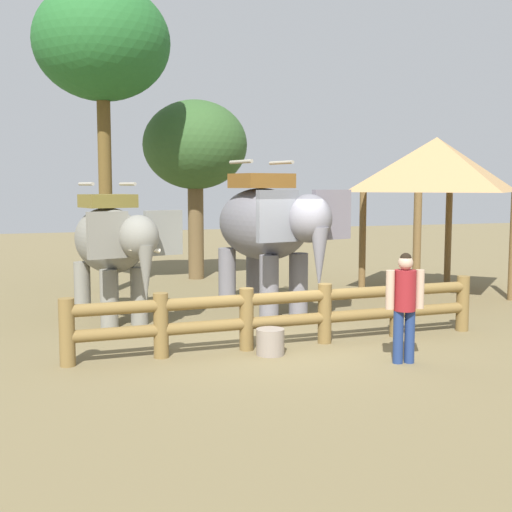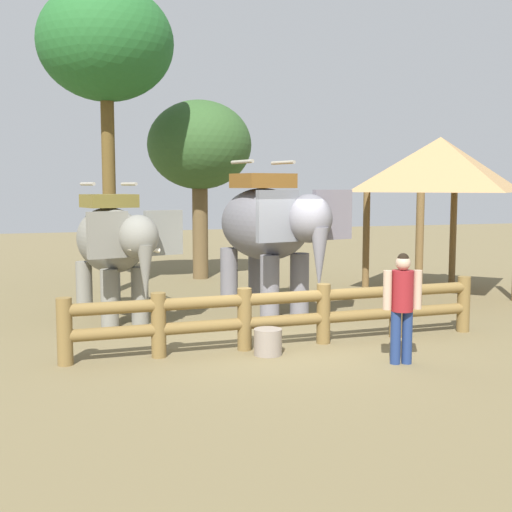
{
  "view_description": "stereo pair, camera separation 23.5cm",
  "coord_description": "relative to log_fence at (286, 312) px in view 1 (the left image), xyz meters",
  "views": [
    {
      "loc": [
        -4.07,
        -10.68,
        2.75
      ],
      "look_at": [
        0.0,
        1.4,
        1.4
      ],
      "focal_mm": 46.59,
      "sensor_mm": 36.0,
      "label": 1
    },
    {
      "loc": [
        -3.85,
        -10.76,
        2.75
      ],
      "look_at": [
        0.0,
        1.4,
        1.4
      ],
      "focal_mm": 46.59,
      "sensor_mm": 36.0,
      "label": 2
    }
  ],
  "objects": [
    {
      "name": "ground_plane",
      "position": [
        0.0,
        0.24,
        -0.6
      ],
      "size": [
        60.0,
        60.0,
        0.0
      ],
      "primitive_type": "plane",
      "color": "brown"
    },
    {
      "name": "log_fence",
      "position": [
        0.0,
        0.0,
        0.0
      ],
      "size": [
        7.51,
        0.44,
        1.05
      ],
      "color": "brown",
      "rests_on": "ground"
    },
    {
      "name": "feed_bucket",
      "position": [
        -0.46,
        -0.45,
        -0.39
      ],
      "size": [
        0.46,
        0.46,
        0.43
      ],
      "color": "gray",
      "rests_on": "ground"
    },
    {
      "name": "tree_back_center",
      "position": [
        0.5,
        8.7,
        3.28
      ],
      "size": [
        3.04,
        3.04,
        5.23
      ],
      "color": "brown",
      "rests_on": "ground"
    },
    {
      "name": "elephant_center",
      "position": [
        0.72,
        2.99,
        1.25
      ],
      "size": [
        2.41,
        3.93,
        3.3
      ],
      "color": "slate",
      "rests_on": "ground"
    },
    {
      "name": "elephant_near_left",
      "position": [
        -2.56,
        3.11,
        0.98
      ],
      "size": [
        2.17,
        3.37,
        2.82
      ],
      "color": "slate",
      "rests_on": "ground"
    },
    {
      "name": "tourist_woman_in_black",
      "position": [
        1.34,
        -1.59,
        0.4
      ],
      "size": [
        0.6,
        0.39,
        1.73
      ],
      "color": "navy",
      "rests_on": "ground"
    },
    {
      "name": "thatched_shelter",
      "position": [
        5.53,
        3.94,
        2.64
      ],
      "size": [
        3.59,
        3.59,
        3.95
      ],
      "color": "brown",
      "rests_on": "ground"
    },
    {
      "name": "tree_far_left",
      "position": [
        -2.29,
        6.85,
        5.64
      ],
      "size": [
        3.39,
        3.39,
        7.75
      ],
      "color": "brown",
      "rests_on": "ground"
    }
  ]
}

